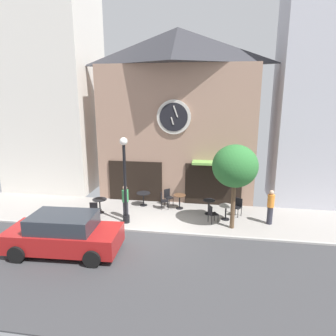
# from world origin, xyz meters

# --- Properties ---
(ground_plane) EXTENTS (27.39, 10.24, 0.13)m
(ground_plane) POSITION_xyz_m (0.00, -1.07, -0.02)
(ground_plane) COLOR gray
(clock_building) EXTENTS (8.81, 4.00, 9.51)m
(clock_building) POSITION_xyz_m (0.33, 5.35, 4.92)
(clock_building) COLOR #9E7A66
(clock_building) RESTS_ON ground_plane
(neighbor_building_left) EXTENTS (5.52, 4.43, 14.32)m
(neighbor_building_left) POSITION_xyz_m (-7.79, 6.24, 7.16)
(neighbor_building_left) COLOR silver
(neighbor_building_left) RESTS_ON ground_plane
(street_lamp) EXTENTS (0.36, 0.36, 4.10)m
(street_lamp) POSITION_xyz_m (-1.52, 0.88, 2.08)
(street_lamp) COLOR black
(street_lamp) RESTS_ON ground_plane
(street_tree) EXTENTS (2.00, 1.80, 3.87)m
(street_tree) POSITION_xyz_m (3.45, 1.07, 2.90)
(street_tree) COLOR brown
(street_tree) RESTS_ON ground_plane
(cafe_table_center) EXTENTS (0.73, 0.73, 0.74)m
(cafe_table_center) POSITION_xyz_m (-3.22, 1.85, 0.53)
(cafe_table_center) COLOR black
(cafe_table_center) RESTS_ON ground_plane
(cafe_table_center_right) EXTENTS (0.75, 0.75, 0.73)m
(cafe_table_center_right) POSITION_xyz_m (-1.23, 3.22, 0.53)
(cafe_table_center_right) COLOR black
(cafe_table_center_right) RESTS_ON ground_plane
(cafe_table_rightmost) EXTENTS (0.65, 0.65, 0.76)m
(cafe_table_rightmost) POSITION_xyz_m (0.78, 3.08, 0.52)
(cafe_table_rightmost) COLOR black
(cafe_table_rightmost) RESTS_ON ground_plane
(cafe_table_leftmost) EXTENTS (0.60, 0.60, 0.76)m
(cafe_table_leftmost) POSITION_xyz_m (2.35, 2.55, 0.49)
(cafe_table_leftmost) COLOR black
(cafe_table_leftmost) RESTS_ON ground_plane
(cafe_table_near_door) EXTENTS (0.66, 0.66, 0.73)m
(cafe_table_near_door) POSITION_xyz_m (3.19, 1.98, 0.50)
(cafe_table_near_door) COLOR black
(cafe_table_near_door) RESTS_ON ground_plane
(cafe_chair_near_tree) EXTENTS (0.55, 0.55, 0.90)m
(cafe_chair_near_tree) POSITION_xyz_m (2.52, 1.43, 0.53)
(cafe_chair_near_tree) COLOR black
(cafe_chair_near_tree) RESTS_ON ground_plane
(cafe_chair_mid_row) EXTENTS (0.55, 0.55, 0.90)m
(cafe_chair_mid_row) POSITION_xyz_m (3.80, 2.60, 0.53)
(cafe_chair_mid_row) COLOR black
(cafe_chair_mid_row) RESTS_ON ground_plane
(cafe_chair_corner) EXTENTS (0.46, 0.46, 0.90)m
(cafe_chair_corner) POSITION_xyz_m (-3.17, 1.03, 0.53)
(cafe_chair_corner) COLOR black
(cafe_chair_corner) RESTS_ON ground_plane
(cafe_chair_right_end) EXTENTS (0.49, 0.49, 0.90)m
(cafe_chair_right_end) POSITION_xyz_m (-0.08, 2.90, 0.53)
(cafe_chair_right_end) COLOR black
(cafe_chair_right_end) RESTS_ON ground_plane
(cafe_chair_outer) EXTENTS (0.57, 0.57, 0.90)m
(cafe_chair_outer) POSITION_xyz_m (0.09, 3.51, 0.53)
(cafe_chair_outer) COLOR black
(cafe_chair_outer) RESTS_ON ground_plane
(pedestrian_orange) EXTENTS (0.39, 0.39, 1.67)m
(pedestrian_orange) POSITION_xyz_m (5.23, 1.79, 0.86)
(pedestrian_orange) COLOR #2D2D38
(pedestrian_orange) RESTS_ON ground_plane
(pedestrian_green) EXTENTS (0.45, 0.45, 1.67)m
(pedestrian_green) POSITION_xyz_m (-1.70, 1.42, 0.86)
(pedestrian_green) COLOR #2D2D38
(pedestrian_green) RESTS_ON ground_plane
(parked_car_red) EXTENTS (4.38, 2.19, 1.55)m
(parked_car_red) POSITION_xyz_m (-3.06, -2.18, 0.76)
(parked_car_red) COLOR maroon
(parked_car_red) RESTS_ON ground_plane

